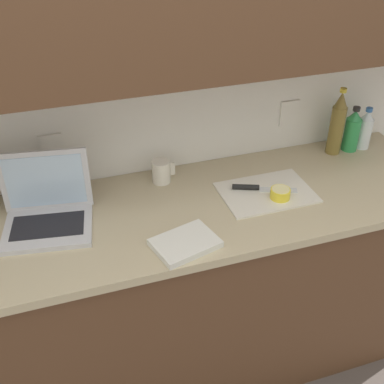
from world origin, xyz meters
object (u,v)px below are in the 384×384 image
Objects in this scene: cutting_board at (266,192)px; knife at (253,188)px; lemon_half_cut at (280,193)px; bottle_water_clear at (365,130)px; laptop at (47,209)px; measuring_cup at (161,171)px; bottle_green_soda at (337,124)px; bottle_oil_tall at (352,131)px.

cutting_board is 0.06m from knife.
bottle_water_clear is (0.57, 0.27, 0.06)m from lemon_half_cut.
laptop is 3.64× the size of measuring_cup.
bottle_green_soda is 0.83m from measuring_cup.
bottle_water_clear is (0.16, -0.00, -0.05)m from bottle_green_soda.
laptop is at bearing 171.34° from lemon_half_cut.
knife is at bearing 144.55° from cutting_board.
cutting_board is (0.86, -0.08, -0.06)m from laptop.
cutting_board is 1.18× the size of bottle_green_soda.
bottle_green_soda is 3.22× the size of measuring_cup.
bottle_oil_tall is 1.07× the size of bottle_water_clear.
lemon_half_cut is at bearing -33.92° from measuring_cup.
bottle_green_soda reaches higher than cutting_board.
laptop reaches higher than knife.
laptop reaches higher than bottle_water_clear.
laptop reaches higher than cutting_board.
measuring_cup is at bearing 146.08° from lemon_half_cut.
knife is at bearing -162.15° from bottle_oil_tall.
cutting_board is 1.84× the size of bottle_water_clear.
bottle_water_clear is at bearing -0.30° from measuring_cup.
bottle_green_soda reaches higher than bottle_water_clear.
bottle_oil_tall is at bearing 180.00° from bottle_water_clear.
bottle_green_soda reaches higher than bottle_oil_tall.
knife is at bearing -163.99° from bottle_water_clear.
bottle_water_clear is at bearing 14.38° from laptop.
bottle_oil_tall reaches higher than cutting_board.
laptop reaches higher than lemon_half_cut.
bottle_oil_tall is 2.20× the size of measuring_cup.
lemon_half_cut is 0.37× the size of bottle_oil_tall.
measuring_cup is at bearing 179.65° from bottle_green_soda.
bottle_green_soda is at bearing 26.09° from cutting_board.
measuring_cup reaches higher than knife.
measuring_cup is (-0.38, 0.22, 0.05)m from cutting_board.
laptop is 0.82m from knife.
knife is 0.54m from bottle_green_soda.
bottle_green_soda is at bearing -0.35° from measuring_cup.
lemon_half_cut is 0.81× the size of measuring_cup.
cutting_board is 0.07m from lemon_half_cut.
bottle_green_soda is (1.30, 0.14, 0.08)m from laptop.
bottle_green_soda reaches higher than laptop.
bottle_oil_tall is (0.50, 0.27, 0.07)m from lemon_half_cut.
bottle_green_soda is at bearing 15.03° from laptop.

